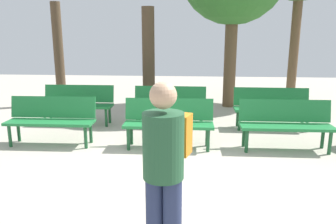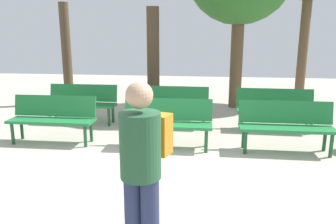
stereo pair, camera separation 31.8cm
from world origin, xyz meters
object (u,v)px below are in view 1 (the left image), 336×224
bench_r0_c0 (51,117)px  visitor_with_backpack (165,166)px  bench_r0_c1 (169,120)px  bench_r1_c0 (78,102)px  tree_3 (59,55)px  bench_r1_c1 (170,104)px  bench_r1_c2 (271,106)px  tree_2 (149,61)px  bench_r0_c2 (286,122)px

bench_r0_c0 → visitor_with_backpack: 4.00m
bench_r0_c1 → bench_r1_c0: 2.63m
bench_r0_c1 → tree_3: (-3.40, 3.51, 0.94)m
bench_r1_c1 → bench_r1_c2: bearing=-0.8°
bench_r0_c1 → bench_r1_c2: same height
bench_r0_c0 → tree_3: (-1.22, 3.50, 0.94)m
tree_3 → visitor_with_backpack: (3.61, -6.68, -0.50)m
bench_r0_c0 → tree_2: tree_2 is taller
bench_r1_c0 → bench_r1_c1: bearing=-1.3°
bench_r0_c0 → bench_r1_c2: size_ratio=1.00×
bench_r1_c1 → tree_3: bearing=148.4°
bench_r0_c0 → visitor_with_backpack: size_ratio=0.98×
tree_3 → bench_r0_c2: bearing=-32.4°
tree_3 → bench_r1_c0: bearing=-59.3°
bench_r1_c0 → visitor_with_backpack: bearing=-63.2°
bench_r1_c0 → tree_3: size_ratio=0.56×
bench_r0_c2 → bench_r1_c2: same height
bench_r1_c2 → bench_r1_c0: bearing=179.7°
bench_r1_c0 → bench_r1_c2: 4.31m
tree_2 → bench_r0_c1: bearing=-74.9°
bench_r0_c1 → bench_r1_c0: bearing=145.4°
bench_r0_c1 → bench_r1_c1: 1.43m
bench_r0_c2 → tree_3: 6.55m
bench_r0_c2 → tree_3: bearing=146.9°
tree_3 → bench_r0_c0: bearing=-70.7°
bench_r0_c0 → bench_r1_c1: size_ratio=1.00×
bench_r1_c2 → visitor_with_backpack: size_ratio=0.97×
bench_r1_c0 → bench_r1_c1: size_ratio=1.00×
bench_r0_c0 → bench_r1_c0: size_ratio=1.00×
bench_r0_c1 → tree_2: tree_2 is taller
bench_r0_c0 → bench_r1_c0: 1.45m
bench_r0_c2 → tree_3: size_ratio=0.56×
bench_r0_c0 → bench_r0_c1: (2.18, -0.01, 0.00)m
bench_r1_c0 → bench_r1_c2: size_ratio=1.00×
bench_r0_c0 → bench_r1_c2: same height
bench_r1_c1 → bench_r1_c0: bearing=179.7°
tree_3 → bench_r1_c1: bearing=-32.0°
bench_r0_c0 → bench_r0_c2: 4.25m
bench_r1_c2 → visitor_with_backpack: 4.96m
bench_r1_c0 → bench_r1_c2: bearing=-1.5°
bench_r0_c1 → bench_r0_c2: size_ratio=1.00×
bench_r1_c2 → tree_3: tree_3 is taller
bench_r0_c2 → tree_2: bearing=136.0°
bench_r0_c2 → tree_2: size_ratio=0.60×
bench_r0_c1 → tree_2: (-0.72, 2.66, 0.83)m
bench_r1_c0 → tree_2: size_ratio=0.60×
bench_r0_c1 → visitor_with_backpack: 3.20m
bench_r0_c0 → bench_r0_c2: bearing=-0.8°
bench_r1_c1 → tree_3: (-3.32, 2.08, 0.94)m
bench_r0_c2 → visitor_with_backpack: 3.73m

